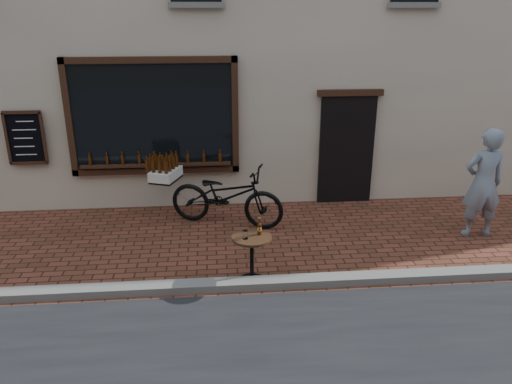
{
  "coord_description": "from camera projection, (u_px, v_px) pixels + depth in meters",
  "views": [
    {
      "loc": [
        -0.79,
        -6.07,
        3.81
      ],
      "look_at": [
        -0.14,
        1.2,
        1.1
      ],
      "focal_mm": 35.0,
      "sensor_mm": 36.0,
      "label": 1
    }
  ],
  "objects": [
    {
      "name": "ground",
      "position": [
        273.0,
        294.0,
        7.07
      ],
      "size": [
        90.0,
        90.0,
        0.0
      ],
      "primitive_type": "plane",
      "color": "#4F2A19",
      "rests_on": "ground"
    },
    {
      "name": "pedestrian",
      "position": [
        483.0,
        183.0,
        8.55
      ],
      "size": [
        0.71,
        0.47,
        1.95
      ],
      "primitive_type": "imported",
      "rotation": [
        0.0,
        0.0,
        3.13
      ],
      "color": "gray",
      "rests_on": "ground"
    },
    {
      "name": "kerb",
      "position": [
        272.0,
        283.0,
        7.23
      ],
      "size": [
        90.0,
        0.25,
        0.12
      ],
      "primitive_type": "cube",
      "color": "slate",
      "rests_on": "ground"
    },
    {
      "name": "cargo_bicycle",
      "position": [
        224.0,
        195.0,
        9.15
      ],
      "size": [
        2.6,
        1.51,
        1.21
      ],
      "rotation": [
        0.0,
        0.0,
        1.21
      ],
      "color": "black",
      "rests_on": "ground"
    },
    {
      "name": "bistro_table",
      "position": [
        252.0,
        250.0,
        7.19
      ],
      "size": [
        0.58,
        0.58,
        0.99
      ],
      "color": "black",
      "rests_on": "ground"
    }
  ]
}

